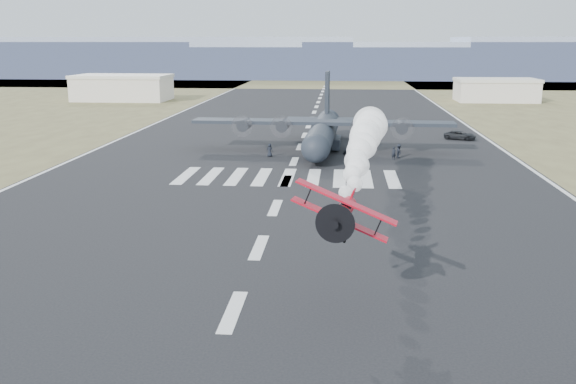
# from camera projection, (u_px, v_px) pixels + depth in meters

# --- Properties ---
(scrub_far) EXTENTS (500.00, 80.00, 0.00)m
(scrub_far) POSITION_uv_depth(u_px,v_px,m) (327.00, 82.00, 248.81)
(scrub_far) COLOR brown
(scrub_far) RESTS_ON ground
(runway_markings) EXTENTS (60.00, 260.00, 0.01)m
(runway_markings) POSITION_uv_depth(u_px,v_px,m) (294.00, 161.00, 83.94)
(runway_markings) COLOR silver
(runway_markings) RESTS_ON ground
(ridge_seg_b) EXTENTS (150.00, 50.00, 15.00)m
(ridge_seg_b) POSITION_uv_depth(u_px,v_px,m) (38.00, 59.00, 286.78)
(ridge_seg_b) COLOR #8B97B0
(ridge_seg_b) RESTS_ON ground
(ridge_seg_c) EXTENTS (150.00, 50.00, 17.00)m
(ridge_seg_c) POSITION_uv_depth(u_px,v_px,m) (181.00, 57.00, 281.25)
(ridge_seg_c) COLOR #8B97B0
(ridge_seg_c) RESTS_ON ground
(ridge_seg_d) EXTENTS (150.00, 50.00, 13.00)m
(ridge_seg_d) POSITION_uv_depth(u_px,v_px,m) (329.00, 62.00, 276.41)
(ridge_seg_d) COLOR #8B97B0
(ridge_seg_d) RESTS_ON ground
(ridge_seg_e) EXTENTS (150.00, 50.00, 15.00)m
(ridge_seg_e) POSITION_uv_depth(u_px,v_px,m) (483.00, 60.00, 270.88)
(ridge_seg_e) COLOR #8B97B0
(ridge_seg_e) RESTS_ON ground
(hangar_left) EXTENTS (24.50, 14.50, 6.70)m
(hangar_left) POSITION_uv_depth(u_px,v_px,m) (123.00, 87.00, 169.83)
(hangar_left) COLOR beige
(hangar_left) RESTS_ON ground
(hangar_right) EXTENTS (20.50, 12.50, 5.90)m
(hangar_right) POSITION_uv_depth(u_px,v_px,m) (496.00, 90.00, 166.78)
(hangar_right) COLOR beige
(hangar_right) RESTS_ON ground
(aerobatic_biplane) EXTENTS (5.82, 5.53, 3.45)m
(aerobatic_biplane) POSITION_uv_depth(u_px,v_px,m) (342.00, 212.00, 36.68)
(aerobatic_biplane) COLOR #AB0B1D
(smoke_trail) EXTENTS (5.12, 37.77, 3.86)m
(smoke_trail) POSITION_uv_depth(u_px,v_px,m) (367.00, 133.00, 66.03)
(smoke_trail) COLOR white
(transport_aircraft) EXTENTS (37.10, 30.56, 10.73)m
(transport_aircraft) POSITION_uv_depth(u_px,v_px,m) (323.00, 130.00, 92.87)
(transport_aircraft) COLOR black
(transport_aircraft) RESTS_ON ground
(support_vehicle) EXTENTS (5.47, 3.96, 1.38)m
(support_vehicle) POSITION_uv_depth(u_px,v_px,m) (460.00, 135.00, 102.55)
(support_vehicle) COLOR black
(support_vehicle) RESTS_ON ground
(crew_a) EXTENTS (0.82, 0.78, 1.77)m
(crew_a) POSITION_uv_depth(u_px,v_px,m) (309.00, 148.00, 89.48)
(crew_a) COLOR black
(crew_a) RESTS_ON ground
(crew_b) EXTENTS (0.86, 0.92, 1.62)m
(crew_b) POSITION_uv_depth(u_px,v_px,m) (399.00, 152.00, 86.54)
(crew_b) COLOR black
(crew_b) RESTS_ON ground
(crew_c) EXTENTS (0.85, 1.31, 1.87)m
(crew_c) POSITION_uv_depth(u_px,v_px,m) (399.00, 151.00, 86.37)
(crew_c) COLOR black
(crew_c) RESTS_ON ground
(crew_d) EXTENTS (0.88, 1.03, 1.57)m
(crew_d) POSITION_uv_depth(u_px,v_px,m) (314.00, 149.00, 89.06)
(crew_d) COLOR black
(crew_d) RESTS_ON ground
(crew_e) EXTENTS (0.91, 0.59, 1.80)m
(crew_e) POSITION_uv_depth(u_px,v_px,m) (270.00, 150.00, 87.19)
(crew_e) COLOR black
(crew_e) RESTS_ON ground
(crew_f) EXTENTS (1.44, 1.44, 1.66)m
(crew_f) POSITION_uv_depth(u_px,v_px,m) (346.00, 155.00, 83.99)
(crew_f) COLOR black
(crew_f) RESTS_ON ground
(crew_g) EXTENTS (0.75, 0.67, 1.72)m
(crew_g) POSITION_uv_depth(u_px,v_px,m) (394.00, 153.00, 84.92)
(crew_g) COLOR black
(crew_g) RESTS_ON ground
(crew_h) EXTENTS (0.58, 0.88, 1.75)m
(crew_h) POSITION_uv_depth(u_px,v_px,m) (308.00, 149.00, 88.27)
(crew_h) COLOR black
(crew_h) RESTS_ON ground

